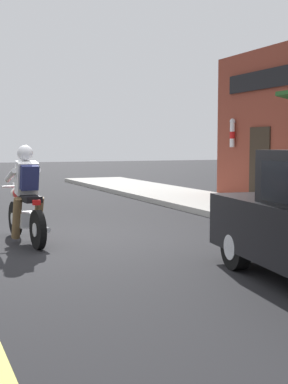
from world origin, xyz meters
TOP-DOWN VIEW (x-y plane):
  - ground_plane at (0.00, 0.00)m, footprint 80.00×80.00m
  - sidewalk_curb at (4.95, 3.00)m, footprint 2.60×22.00m
  - motorcycle_with_rider at (-0.68, -0.06)m, footprint 0.59×2.02m

SIDE VIEW (x-z plane):
  - ground_plane at x=0.00m, z-range 0.00..0.00m
  - sidewalk_curb at x=4.95m, z-range 0.00..0.14m
  - motorcycle_with_rider at x=-0.68m, z-range -0.13..1.49m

